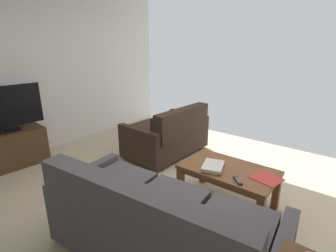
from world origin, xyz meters
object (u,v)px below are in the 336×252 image
(flat_tv, at_px, (3,108))
(tv_remote, at_px, (238,181))
(coffee_table, at_px, (228,174))
(tv_stand, at_px, (11,149))
(sofa_main, at_px, (157,226))
(loveseat_near, at_px, (169,134))
(loose_magazine, at_px, (267,179))
(book_stack, at_px, (213,167))

(flat_tv, xyz_separation_m, tv_remote, (-3.14, -0.89, -0.42))
(coffee_table, distance_m, tv_stand, 3.15)
(tv_stand, bearing_deg, sofa_main, 179.70)
(flat_tv, bearing_deg, loveseat_near, -131.25)
(coffee_table, bearing_deg, loose_magazine, -176.61)
(sofa_main, xyz_separation_m, flat_tv, (2.87, -0.02, 0.52))
(sofa_main, xyz_separation_m, coffee_table, (-0.07, -1.11, 0.02))
(sofa_main, relative_size, book_stack, 5.78)
(coffee_table, distance_m, book_stack, 0.21)
(flat_tv, distance_m, tv_remote, 3.29)
(sofa_main, xyz_separation_m, loveseat_near, (1.31, -1.80, -0.01))
(flat_tv, relative_size, book_stack, 3.00)
(tv_stand, height_order, tv_remote, tv_stand)
(flat_tv, bearing_deg, coffee_table, -159.55)
(sofa_main, bearing_deg, tv_remote, -106.89)
(sofa_main, height_order, loose_magazine, sofa_main)
(coffee_table, relative_size, tv_stand, 1.08)
(loveseat_near, bearing_deg, tv_stand, 48.77)
(coffee_table, distance_m, flat_tv, 3.18)
(book_stack, relative_size, tv_remote, 2.35)
(book_stack, bearing_deg, tv_remote, 164.97)
(tv_remote, distance_m, loose_magazine, 0.31)
(flat_tv, bearing_deg, sofa_main, 179.66)
(coffee_table, relative_size, book_stack, 2.95)
(book_stack, height_order, tv_remote, book_stack)
(loveseat_near, xyz_separation_m, coffee_table, (-1.38, 0.68, 0.03))
(tv_stand, bearing_deg, book_stack, -160.89)
(coffee_table, height_order, book_stack, book_stack)
(coffee_table, relative_size, loose_magazine, 3.78)
(loveseat_near, height_order, coffee_table, loveseat_near)
(loveseat_near, xyz_separation_m, tv_stand, (1.56, 1.78, -0.08))
(tv_stand, bearing_deg, coffee_table, -159.53)
(sofa_main, height_order, flat_tv, flat_tv)
(tv_stand, bearing_deg, loveseat_near, -131.23)
(coffee_table, height_order, tv_remote, tv_remote)
(flat_tv, xyz_separation_m, book_stack, (-2.81, -0.97, -0.40))
(sofa_main, xyz_separation_m, tv_stand, (2.87, -0.02, -0.10))
(book_stack, bearing_deg, sofa_main, 93.16)
(book_stack, bearing_deg, loveseat_near, -32.78)
(loveseat_near, bearing_deg, loose_magazine, 159.77)
(sofa_main, relative_size, loose_magazine, 7.40)
(loveseat_near, bearing_deg, book_stack, 147.22)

